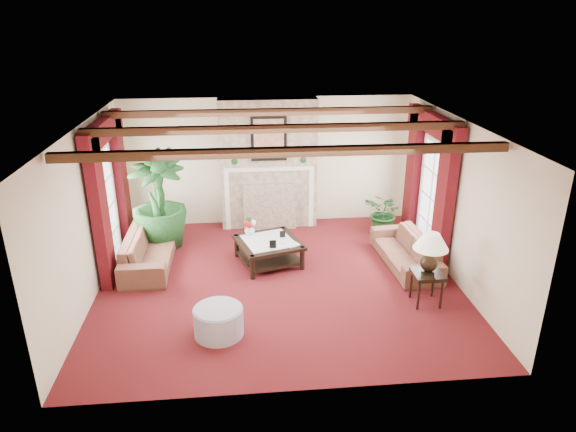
{
  "coord_description": "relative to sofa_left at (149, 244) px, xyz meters",
  "views": [
    {
      "loc": [
        -0.59,
        -7.73,
        4.3
      ],
      "look_at": [
        0.2,
        0.4,
        1.04
      ],
      "focal_mm": 32.0,
      "sensor_mm": 36.0,
      "label": 1
    }
  ],
  "objects": [
    {
      "name": "sofa_left",
      "position": [
        0.0,
        0.0,
        0.0
      ],
      "size": [
        2.05,
        0.61,
        0.8
      ],
      "primitive_type": "imported",
      "rotation": [
        0.0,
        0.0,
        1.57
      ],
      "color": "#3B1019",
      "rests_on": "ground"
    },
    {
      "name": "back_wall",
      "position": [
        2.28,
        1.87,
        0.95
      ],
      "size": [
        6.0,
        0.02,
        2.7
      ],
      "primitive_type": "cube",
      "color": "beige",
      "rests_on": "ground"
    },
    {
      "name": "ottoman",
      "position": [
        1.3,
        -2.34,
        -0.19
      ],
      "size": [
        0.71,
        0.71,
        0.41
      ],
      "primitive_type": "cylinder",
      "color": "#8D8DA0",
      "rests_on": "ground"
    },
    {
      "name": "ceiling_beams",
      "position": [
        2.28,
        -0.88,
        2.24
      ],
      "size": [
        6.0,
        3.0,
        0.12
      ],
      "primitive_type": null,
      "color": "#361D11",
      "rests_on": "ceiling"
    },
    {
      "name": "potted_palm",
      "position": [
        0.11,
        0.77,
        0.13
      ],
      "size": [
        1.34,
        2.06,
        1.06
      ],
      "primitive_type": "imported",
      "rotation": [
        0.0,
        0.0,
        -0.07
      ],
      "color": "black",
      "rests_on": "ground"
    },
    {
      "name": "french_door_left",
      "position": [
        -0.69,
        0.12,
        1.73
      ],
      "size": [
        0.1,
        1.1,
        2.16
      ],
      "primitive_type": null,
      "color": "white",
      "rests_on": "ground"
    },
    {
      "name": "photo_frame_b",
      "position": [
        2.42,
        -0.05,
        0.1
      ],
      "size": [
        0.1,
        0.02,
        0.13
      ],
      "primitive_type": null,
      "rotation": [
        0.0,
        0.0,
        0.01
      ],
      "color": "black",
      "rests_on": "coffee_table"
    },
    {
      "name": "curtains_left",
      "position": [
        -0.58,
        0.12,
        2.15
      ],
      "size": [
        0.2,
        2.4,
        2.55
      ],
      "primitive_type": null,
      "color": "#430A09",
      "rests_on": "ground"
    },
    {
      "name": "table_lamp",
      "position": [
        4.53,
        -1.8,
        0.47
      ],
      "size": [
        0.54,
        0.54,
        0.68
      ],
      "primitive_type": null,
      "color": "black",
      "rests_on": "side_table"
    },
    {
      "name": "coffee_table",
      "position": [
        2.15,
        -0.17,
        -0.18
      ],
      "size": [
        1.33,
        1.33,
        0.44
      ],
      "primitive_type": null,
      "rotation": [
        0.0,
        0.0,
        0.29
      ],
      "color": "black",
      "rests_on": "ground"
    },
    {
      "name": "left_wall",
      "position": [
        -0.72,
        -0.88,
        0.95
      ],
      "size": [
        0.02,
        5.5,
        2.7
      ],
      "primitive_type": "cube",
      "color": "beige",
      "rests_on": "ground"
    },
    {
      "name": "fireplace",
      "position": [
        2.28,
        1.67,
        2.3
      ],
      "size": [
        2.0,
        0.52,
        2.7
      ],
      "primitive_type": null,
      "color": "tan",
      "rests_on": "ground"
    },
    {
      "name": "small_plant",
      "position": [
        4.62,
        0.96,
        -0.06
      ],
      "size": [
        1.67,
        1.67,
        0.69
      ],
      "primitive_type": "imported",
      "rotation": [
        0.0,
        0.0,
        -0.89
      ],
      "color": "black",
      "rests_on": "ground"
    },
    {
      "name": "sofa_right",
      "position": [
        4.62,
        -0.47,
        -0.03
      ],
      "size": [
        1.96,
        0.79,
        0.74
      ],
      "primitive_type": "imported",
      "rotation": [
        0.0,
        0.0,
        -1.51
      ],
      "color": "#3B1019",
      "rests_on": "ground"
    },
    {
      "name": "photo_frame_a",
      "position": [
        2.21,
        -0.49,
        0.12
      ],
      "size": [
        0.12,
        0.02,
        0.16
      ],
      "primitive_type": null,
      "rotation": [
        0.0,
        0.0,
        -0.0
      ],
      "color": "black",
      "rests_on": "coffee_table"
    },
    {
      "name": "ceiling",
      "position": [
        2.28,
        -0.88,
        2.3
      ],
      "size": [
        6.0,
        6.0,
        0.0
      ],
      "primitive_type": "plane",
      "rotation": [
        3.14,
        0.0,
        0.0
      ],
      "color": "white",
      "rests_on": "floor"
    },
    {
      "name": "french_door_right",
      "position": [
        5.25,
        0.12,
        1.73
      ],
      "size": [
        0.1,
        1.1,
        2.16
      ],
      "primitive_type": null,
      "color": "white",
      "rests_on": "ground"
    },
    {
      "name": "curtains_right",
      "position": [
        5.14,
        0.12,
        2.15
      ],
      "size": [
        0.2,
        2.4,
        2.55
      ],
      "primitive_type": null,
      "color": "#430A09",
      "rests_on": "ground"
    },
    {
      "name": "book",
      "position": [
        2.42,
        -0.4,
        0.2
      ],
      "size": [
        0.25,
        0.23,
        0.32
      ],
      "primitive_type": "imported",
      "rotation": [
        0.0,
        0.0,
        0.52
      ],
      "color": "black",
      "rests_on": "coffee_table"
    },
    {
      "name": "floor",
      "position": [
        2.28,
        -0.88,
        -0.4
      ],
      "size": [
        6.0,
        6.0,
        0.0
      ],
      "primitive_type": "plane",
      "color": "#4C0F0D",
      "rests_on": "ground"
    },
    {
      "name": "flower_vase",
      "position": [
        1.82,
        0.16,
        0.13
      ],
      "size": [
        0.33,
        0.33,
        0.19
      ],
      "primitive_type": "imported",
      "rotation": [
        0.0,
        0.0,
        0.39
      ],
      "color": "silver",
      "rests_on": "coffee_table"
    },
    {
      "name": "side_table",
      "position": [
        4.53,
        -1.8,
        -0.13
      ],
      "size": [
        0.54,
        0.54,
        0.53
      ],
      "primitive_type": null,
      "rotation": [
        0.0,
        0.0,
        -0.21
      ],
      "color": "black",
      "rests_on": "ground"
    },
    {
      "name": "right_wall",
      "position": [
        5.28,
        -0.88,
        0.95
      ],
      "size": [
        0.02,
        5.5,
        2.7
      ],
      "primitive_type": "cube",
      "color": "beige",
      "rests_on": "ground"
    }
  ]
}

